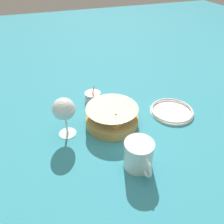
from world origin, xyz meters
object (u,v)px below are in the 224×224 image
(food_basket, at_px, (112,117))
(beer_mug, at_px, (138,156))
(wine_glass, at_px, (64,110))
(sauce_cup, at_px, (93,97))
(side_plate, at_px, (172,111))

(food_basket, distance_m, beer_mug, 0.22)
(food_basket, relative_size, wine_glass, 1.33)
(food_basket, bearing_deg, sauce_cup, -171.25)
(sauce_cup, relative_size, beer_mug, 0.79)
(beer_mug, xyz_separation_m, side_plate, (-0.20, 0.25, -0.04))
(food_basket, distance_m, sauce_cup, 0.18)
(sauce_cup, relative_size, wine_glass, 0.67)
(sauce_cup, distance_m, beer_mug, 0.40)
(side_plate, bearing_deg, beer_mug, -50.78)
(food_basket, xyz_separation_m, side_plate, (0.01, 0.26, -0.03))
(sauce_cup, xyz_separation_m, wine_glass, (0.17, -0.15, 0.08))
(sauce_cup, distance_m, side_plate, 0.34)
(sauce_cup, xyz_separation_m, side_plate, (0.19, 0.29, -0.02))
(food_basket, xyz_separation_m, beer_mug, (0.22, 0.01, 0.01))
(side_plate, bearing_deg, wine_glass, -92.11)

